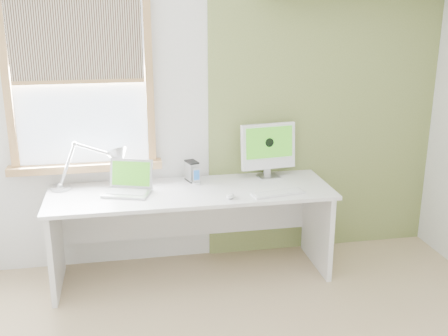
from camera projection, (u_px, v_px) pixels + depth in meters
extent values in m
cube|color=silver|center=(208.00, 108.00, 4.40)|extent=(4.00, 0.02, 2.60)
cube|color=olive|center=(325.00, 104.00, 4.55)|extent=(2.00, 0.02, 2.60)
cube|color=#A47641|center=(7.00, 83.00, 4.01)|extent=(0.06, 0.06, 1.42)
cube|color=#A47641|center=(149.00, 79.00, 4.20)|extent=(0.06, 0.06, 1.42)
cube|color=#A47641|center=(86.00, 167.00, 4.29)|extent=(1.20, 0.14, 0.06)
cube|color=#D1E2F9|center=(80.00, 81.00, 4.13)|extent=(1.00, 0.01, 1.30)
cube|color=beige|center=(76.00, 38.00, 3.99)|extent=(0.98, 0.02, 0.65)
cube|color=#A47641|center=(79.00, 82.00, 4.09)|extent=(0.98, 0.03, 0.03)
cube|color=white|center=(191.00, 192.00, 4.18)|extent=(2.20, 0.70, 0.03)
cube|color=white|center=(55.00, 246.00, 4.10)|extent=(0.04, 0.64, 0.70)
cube|color=white|center=(317.00, 226.00, 4.47)|extent=(0.04, 0.64, 0.70)
cube|color=white|center=(187.00, 209.00, 4.55)|extent=(2.08, 0.02, 0.48)
cylinder|color=silver|center=(61.00, 188.00, 4.19)|extent=(0.18, 0.18, 0.02)
sphere|color=silver|center=(60.00, 186.00, 4.19)|extent=(0.05, 0.05, 0.05)
cylinder|color=silver|center=(67.00, 165.00, 4.16)|extent=(0.16, 0.04, 0.34)
sphere|color=silver|center=(75.00, 144.00, 4.13)|extent=(0.05, 0.05, 0.04)
cylinder|color=silver|center=(95.00, 150.00, 4.17)|extent=(0.31, 0.03, 0.13)
sphere|color=silver|center=(115.00, 155.00, 4.21)|extent=(0.04, 0.04, 0.04)
cone|color=silver|center=(119.00, 159.00, 4.23)|extent=(0.26, 0.27, 0.20)
cube|color=silver|center=(127.00, 193.00, 4.09)|extent=(0.40, 0.34, 0.02)
cube|color=#B2B5B7|center=(127.00, 192.00, 4.09)|extent=(0.32, 0.23, 0.00)
cube|color=silver|center=(131.00, 173.00, 4.17)|extent=(0.34, 0.18, 0.22)
cube|color=#378E19|center=(131.00, 174.00, 4.16)|extent=(0.30, 0.15, 0.18)
cylinder|color=silver|center=(196.00, 183.00, 4.32)|extent=(0.08, 0.08, 0.02)
cube|color=silver|center=(196.00, 175.00, 4.30)|extent=(0.06, 0.02, 0.11)
cube|color=#194C99|center=(197.00, 175.00, 4.29)|extent=(0.05, 0.01, 0.08)
cube|color=silver|center=(192.00, 171.00, 4.37)|extent=(0.11, 0.14, 0.17)
cube|color=black|center=(192.00, 162.00, 4.35)|extent=(0.11, 0.15, 0.01)
cube|color=black|center=(192.00, 180.00, 4.40)|extent=(0.11, 0.15, 0.01)
cube|color=silver|center=(268.00, 177.00, 4.49)|extent=(0.19, 0.17, 0.01)
cube|color=silver|center=(267.00, 167.00, 4.49)|extent=(0.06, 0.03, 0.15)
cube|color=white|center=(268.00, 146.00, 4.43)|extent=(0.47, 0.14, 0.38)
cube|color=#378E19|center=(269.00, 143.00, 4.39)|extent=(0.40, 0.08, 0.25)
cylinder|color=black|center=(270.00, 143.00, 4.39)|extent=(0.08, 0.02, 0.08)
cube|color=white|center=(278.00, 193.00, 4.08)|extent=(0.42, 0.18, 0.02)
cube|color=white|center=(278.00, 192.00, 4.08)|extent=(0.39, 0.15, 0.00)
ellipsoid|color=white|center=(230.00, 196.00, 4.00)|extent=(0.09, 0.12, 0.03)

